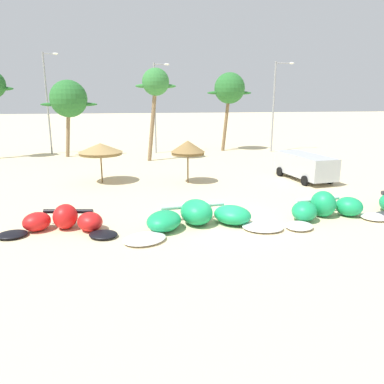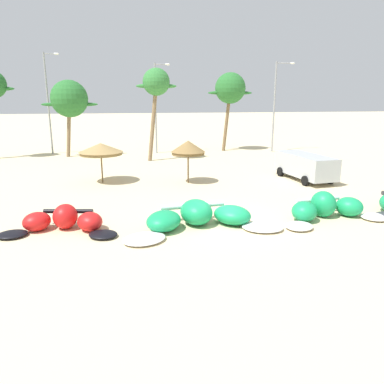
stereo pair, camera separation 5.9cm
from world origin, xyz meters
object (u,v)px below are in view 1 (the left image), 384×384
object	(u,v)px
kite_left	(63,221)
lamppost_east_center	(156,104)
palm_center_left	(230,89)
parked_van	(304,165)
beach_umbrella_middle	(188,148)
lamppost_west_center	(48,99)
lamppost_east	(275,102)
beach_umbrella_near_van	(100,149)
kite_center	(327,209)
palm_left	(69,99)
kite_left_of_center	(199,217)
palm_left_of_gap	(155,84)

from	to	relation	value
kite_left	lamppost_east_center	world-z (taller)	lamppost_east_center
palm_center_left	parked_van	bearing A→B (deg)	-85.60
kite_left	palm_center_left	distance (m)	28.36
beach_umbrella_middle	lamppost_east_center	xyz separation A→B (m)	(-0.85, 14.69, 2.68)
lamppost_west_center	lamppost_east	world-z (taller)	lamppost_west_center
beach_umbrella_near_van	palm_center_left	xyz separation A→B (m)	(13.11, 14.11, 4.34)
kite_center	lamppost_west_center	world-z (taller)	lamppost_west_center
kite_left	beach_umbrella_middle	size ratio (longest dim) A/B	1.81
lamppost_west_center	lamppost_east_center	bearing A→B (deg)	-8.18
kite_center	lamppost_east_center	xyz separation A→B (m)	(-6.27, 23.59, 4.65)
kite_center	lamppost_east_center	world-z (taller)	lamppost_east_center
palm_left	lamppost_east	size ratio (longest dim) A/B	0.79
beach_umbrella_near_van	palm_left	size ratio (longest dim) A/B	0.40
kite_left_of_center	beach_umbrella_middle	distance (m)	9.27
beach_umbrella_near_van	lamppost_east_center	world-z (taller)	lamppost_east_center
kite_left_of_center	lamppost_west_center	bearing A→B (deg)	113.16
beach_umbrella_near_van	beach_umbrella_middle	bearing A→B (deg)	-11.34
beach_umbrella_middle	lamppost_west_center	xyz separation A→B (m)	(-11.82, 16.27, 3.16)
parked_van	lamppost_east_center	world-z (taller)	lamppost_east_center
palm_left_of_gap	palm_center_left	world-z (taller)	palm_center_left
palm_center_left	lamppost_east_center	size ratio (longest dim) A/B	0.92
kite_left	lamppost_west_center	bearing A→B (deg)	100.92
kite_left	kite_center	world-z (taller)	kite_center
lamppost_west_center	lamppost_east_center	distance (m)	11.09
palm_left_of_gap	parked_van	bearing A→B (deg)	-46.63
kite_left_of_center	lamppost_east	xyz separation A→B (m)	(12.87, 22.58, 4.86)
kite_left	palm_left	bearing A→B (deg)	96.15
parked_van	kite_center	bearing A→B (deg)	-109.44
kite_left	kite_center	xyz separation A→B (m)	(12.48, -0.51, 0.07)
palm_center_left	lamppost_east_center	xyz separation A→B (m)	(-8.07, -0.61, -1.55)
kite_left	palm_left_of_gap	world-z (taller)	palm_left_of_gap
lamppost_west_center	lamppost_east	size ratio (longest dim) A/B	1.08
beach_umbrella_near_van	lamppost_east_center	size ratio (longest dim) A/B	0.33
kite_left_of_center	parked_van	bearing A→B (deg)	42.33
kite_center	lamppost_east_center	bearing A→B (deg)	104.88
kite_center	palm_center_left	size ratio (longest dim) A/B	0.70
kite_left	lamppost_west_center	xyz separation A→B (m)	(-4.76, 24.66, 5.20)
palm_center_left	lamppost_east_center	distance (m)	8.24
beach_umbrella_near_van	parked_van	bearing A→B (deg)	-6.25
beach_umbrella_near_van	beach_umbrella_middle	distance (m)	6.02
kite_center	parked_van	xyz separation A→B (m)	(3.00, 8.51, 0.60)
kite_center	beach_umbrella_middle	world-z (taller)	beach_umbrella_middle
kite_left	parked_van	xyz separation A→B (m)	(15.48, 8.00, 0.66)
parked_van	kite_left_of_center	bearing A→B (deg)	-137.67
beach_umbrella_middle	kite_center	bearing A→B (deg)	-58.67
parked_van	palm_center_left	size ratio (longest dim) A/B	0.65
beach_umbrella_middle	lamppost_west_center	world-z (taller)	lamppost_west_center
lamppost_east_center	lamppost_east	size ratio (longest dim) A/B	0.98
palm_left_of_gap	lamppost_east_center	bearing A→B (deg)	85.02
kite_left_of_center	lamppost_west_center	xyz separation A→B (m)	(-10.80, 25.25, 5.18)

